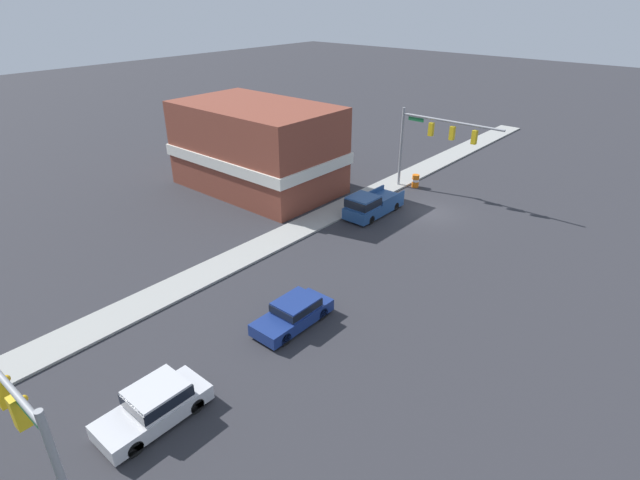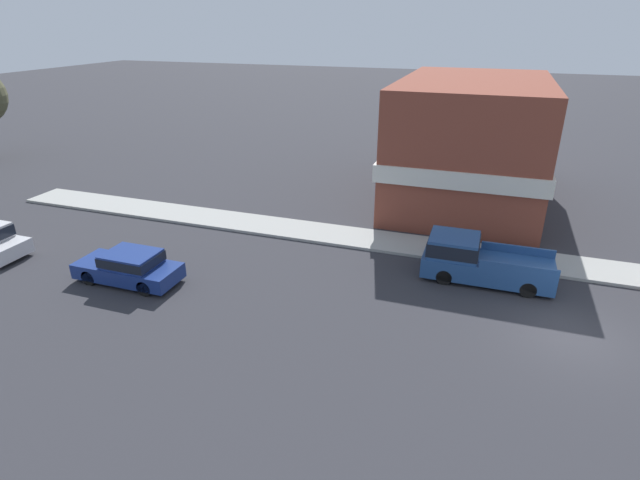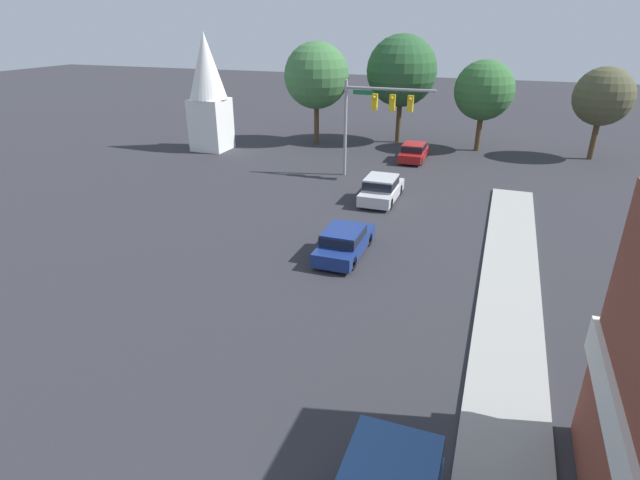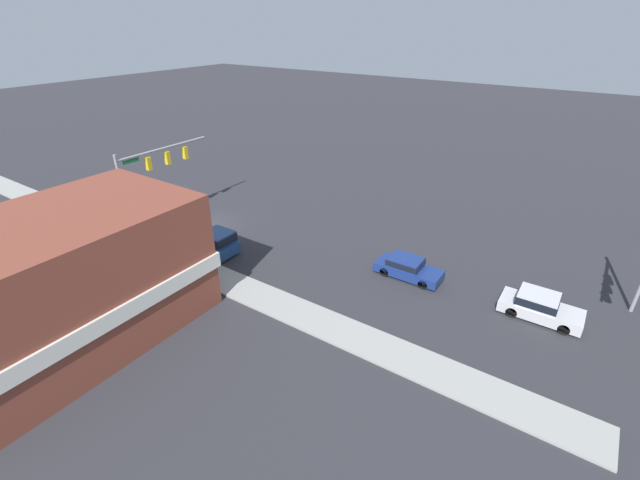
# 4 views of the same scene
# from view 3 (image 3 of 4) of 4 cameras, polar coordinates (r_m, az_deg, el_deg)

# --- Properties ---
(far_signal_assembly) EXTENTS (6.12, 0.49, 6.60)m
(far_signal_assembly) POSITION_cam_3_polar(r_m,az_deg,el_deg) (34.85, 6.33, 14.69)
(far_signal_assembly) COLOR gray
(far_signal_assembly) RESTS_ON ground
(car_lead) EXTENTS (1.81, 4.48, 1.38)m
(car_lead) POSITION_cam_3_polar(r_m,az_deg,el_deg) (23.51, 2.79, -0.11)
(car_lead) COLOR black
(car_lead) RESTS_ON ground
(car_second_ahead) EXTENTS (1.93, 4.50, 1.56)m
(car_second_ahead) POSITION_cam_3_polar(r_m,az_deg,el_deg) (30.99, 7.02, 5.91)
(car_second_ahead) COLOR black
(car_second_ahead) RESTS_ON ground
(car_distant) EXTENTS (1.78, 4.39, 1.38)m
(car_distant) POSITION_cam_3_polar(r_m,az_deg,el_deg) (40.81, 10.68, 9.93)
(car_distant) COLOR black
(car_distant) RESTS_ON ground
(church_steeple) EXTENTS (3.11, 3.11, 9.46)m
(church_steeple) POSITION_cam_3_polar(r_m,az_deg,el_deg) (43.99, -12.67, 16.37)
(church_steeple) COLOR white
(church_steeple) RESTS_ON ground
(backdrop_tree_left_far) EXTENTS (5.62, 5.62, 8.67)m
(backdrop_tree_left_far) POSITION_cam_3_polar(r_m,az_deg,el_deg) (45.36, -0.42, 18.27)
(backdrop_tree_left_far) COLOR #4C3823
(backdrop_tree_left_far) RESTS_ON ground
(backdrop_tree_left_mid) EXTENTS (6.07, 6.07, 9.27)m
(backdrop_tree_left_mid) POSITION_cam_3_polar(r_m,az_deg,el_deg) (46.15, 9.32, 18.54)
(backdrop_tree_left_mid) COLOR #4C3823
(backdrop_tree_left_mid) RESTS_ON ground
(backdrop_tree_center) EXTENTS (4.83, 4.83, 7.41)m
(backdrop_tree_center) POSITION_cam_3_polar(r_m,az_deg,el_deg) (44.66, 18.24, 15.93)
(backdrop_tree_center) COLOR #4C3823
(backdrop_tree_center) RESTS_ON ground
(backdrop_tree_right_mid) EXTENTS (4.42, 4.42, 7.11)m
(backdrop_tree_right_mid) POSITION_cam_3_polar(r_m,az_deg,el_deg) (45.29, 29.64, 14.05)
(backdrop_tree_right_mid) COLOR #4C3823
(backdrop_tree_right_mid) RESTS_ON ground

